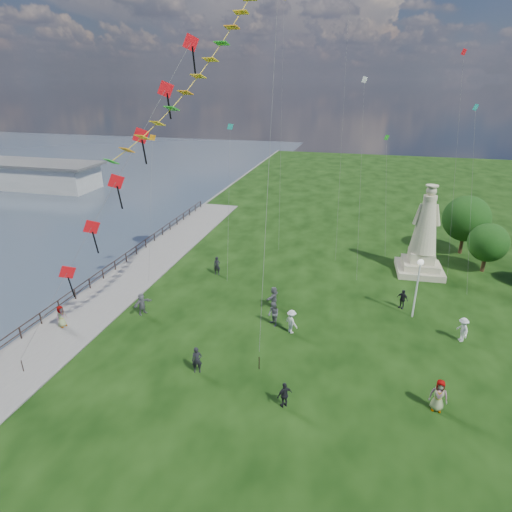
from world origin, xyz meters
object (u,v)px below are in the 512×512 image
(pier_pavilion, at_px, (18,174))
(person_6, at_px, (217,266))
(person_2, at_px, (291,321))
(person_9, at_px, (402,299))
(person_0, at_px, (197,360))
(person_10, at_px, (61,318))
(person_5, at_px, (142,304))
(person_11, at_px, (274,297))
(person_8, at_px, (462,330))
(person_4, at_px, (439,395))
(person_3, at_px, (285,395))
(statue, at_px, (424,241))
(lamppost, at_px, (418,276))
(person_1, at_px, (273,314))

(pier_pavilion, relative_size, person_6, 17.18)
(person_2, xyz_separation_m, person_9, (7.82, 5.70, -0.10))
(person_0, height_order, person_9, person_0)
(pier_pavilion, height_order, person_10, pier_pavilion)
(person_0, xyz_separation_m, person_5, (-6.75, 5.57, 0.00))
(person_9, distance_m, person_11, 10.12)
(person_5, xyz_separation_m, person_11, (9.57, 3.55, 0.02))
(person_8, xyz_separation_m, person_11, (-13.55, 1.36, -0.01))
(person_8, bearing_deg, pier_pavilion, -135.27)
(person_8, bearing_deg, person_4, -36.99)
(person_2, bearing_deg, person_9, -104.43)
(person_3, xyz_separation_m, person_10, (-17.22, 3.97, 0.03))
(person_0, distance_m, person_5, 8.75)
(person_10, bearing_deg, person_5, -40.12)
(statue, relative_size, person_9, 5.22)
(person_6, bearing_deg, pier_pavilion, 146.10)
(person_3, bearing_deg, person_9, -160.63)
(pier_pavilion, distance_m, person_11, 60.33)
(lamppost, bearing_deg, person_8, -40.75)
(pier_pavilion, xyz_separation_m, person_2, (53.69, -34.36, -0.95))
(person_4, xyz_separation_m, person_5, (-20.64, 5.34, -0.09))
(statue, relative_size, person_8, 4.65)
(person_5, bearing_deg, pier_pavilion, 75.96)
(statue, bearing_deg, person_3, -116.08)
(person_1, height_order, person_4, person_4)
(person_6, relative_size, person_11, 0.99)
(person_6, bearing_deg, person_4, -41.60)
(lamppost, bearing_deg, person_9, 120.98)
(person_5, xyz_separation_m, person_10, (-4.69, -3.24, -0.05))
(person_1, bearing_deg, person_0, -67.21)
(person_8, distance_m, person_10, 28.33)
(person_1, xyz_separation_m, person_3, (2.41, -8.10, -0.15))
(pier_pavilion, bearing_deg, person_5, -39.44)
(person_10, distance_m, person_11, 15.79)
(pier_pavilion, bearing_deg, person_11, -31.03)
(person_5, distance_m, person_11, 10.20)
(person_1, bearing_deg, person_5, -124.62)
(person_0, bearing_deg, pier_pavilion, 118.12)
(person_11, bearing_deg, person_1, 28.14)
(person_6, bearing_deg, person_2, -47.23)
(person_8, xyz_separation_m, person_9, (-3.73, 3.81, -0.10))
(person_11, bearing_deg, person_10, -48.19)
(person_10, bearing_deg, person_3, -87.70)
(person_1, distance_m, person_11, 2.71)
(person_9, bearing_deg, statue, 109.54)
(person_4, bearing_deg, person_9, 101.72)
(person_8, bearing_deg, person_10, -97.78)
(pier_pavilion, bearing_deg, person_3, -37.44)
(person_6, relative_size, person_10, 1.06)
(person_5, bearing_deg, person_2, -63.16)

